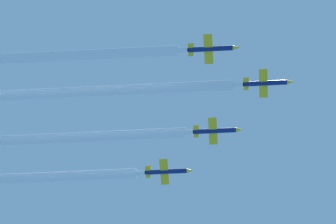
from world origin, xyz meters
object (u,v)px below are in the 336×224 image
at_px(jet_left_wingman, 216,131).
at_px(jet_outer_left, 168,171).
at_px(jet_right_wingman, 212,49).
at_px(jet_lead, 267,83).

bearing_deg(jet_left_wingman, jet_outer_left, -133.55).
bearing_deg(jet_right_wingman, jet_lead, 133.07).
bearing_deg(jet_right_wingman, jet_left_wingman, 179.71).
distance_m(jet_left_wingman, jet_outer_left, 17.99).
bearing_deg(jet_left_wingman, jet_lead, 44.51).
xyz_separation_m(jet_left_wingman, jet_outer_left, (-12.38, -13.02, -0.87)).
bearing_deg(jet_right_wingman, jet_outer_left, -161.14).
bearing_deg(jet_outer_left, jet_lead, 45.47).
distance_m(jet_lead, jet_outer_left, 36.51).
bearing_deg(jet_lead, jet_outer_left, -134.53).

